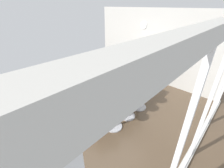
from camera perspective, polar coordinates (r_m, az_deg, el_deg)
name	(u,v)px	position (r m, az deg, el deg)	size (l,w,h in m)	color
ground_plane	(103,105)	(4.74, -3.37, -8.15)	(7.08, 7.08, 0.00)	brown
window_panel_rear	(214,88)	(2.85, 34.39, -1.37)	(5.44, 0.12, 2.70)	beige
interior_partition_left	(153,46)	(6.18, 15.30, 13.62)	(0.15, 5.17, 2.70)	beige
sink_cabinet	(144,69)	(6.21, 11.94, 5.47)	(2.34, 0.60, 1.21)	#38281E
oven_range	(116,61)	(7.05, 1.37, 8.66)	(0.60, 0.61, 0.90)	#38383D
kitchen_island	(110,93)	(4.44, -0.92, -3.34)	(1.81, 1.02, 0.96)	#38281E
stool_by_window	(140,98)	(4.55, 10.44, -5.31)	(0.44, 0.44, 0.70)	#B7B7BC
stool_middle	(128,107)	(4.15, 6.03, -8.53)	(0.44, 0.44, 0.70)	#B7B7BC
stool_near_camera	(114,117)	(3.81, 0.65, -12.31)	(0.44, 0.44, 0.70)	#B7B7BC
cutting_board	(116,77)	(4.28, 1.53, 2.76)	(0.36, 0.24, 0.02)	tan
apple_green	(112,76)	(4.23, -0.02, 3.11)	(0.07, 0.07, 0.07)	#609E2D
water_bottle	(95,79)	(3.93, -6.37, 2.00)	(0.06, 0.06, 0.31)	silver
fruit_bowl	(122,70)	(4.70, 3.93, 5.50)	(0.18, 0.18, 0.07)	#993833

